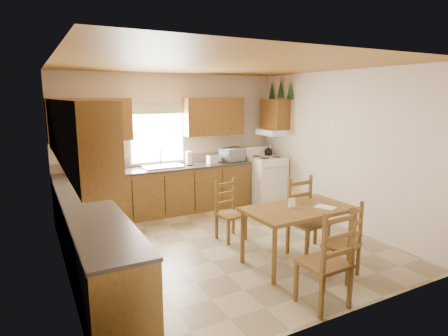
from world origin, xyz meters
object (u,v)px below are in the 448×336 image
chair_near_left (324,257)px  chair_far_left (231,211)px  stove (266,180)px  microwave (232,155)px  chair_near_right (342,240)px  chair_far_right (308,218)px  dining_table (298,235)px

chair_near_left → chair_far_left: chair_near_left is taller
stove → microwave: microwave is taller
chair_near_right → chair_far_left: (-0.61, 1.76, -0.01)m
chair_near_right → chair_far_left: 1.86m
chair_near_right → chair_near_left: bearing=8.1°
stove → chair_far_left: 2.22m
microwave → chair_far_right: 2.89m
microwave → chair_near_right: microwave is taller
chair_near_left → chair_far_left: bearing=-92.9°
chair_far_left → stove: bearing=33.1°
chair_near_left → chair_far_left: 2.16m
stove → chair_far_right: bearing=-110.1°
microwave → chair_near_left: (-1.08, -3.94, -0.49)m
dining_table → chair_near_right: size_ratio=1.50×
stove → chair_far_left: size_ratio=1.04×
chair_near_right → chair_far_left: bearing=-93.7°
microwave → chair_far_right: bearing=-113.4°
dining_table → chair_near_left: (-0.45, -1.00, 0.17)m
dining_table → chair_near_left: bearing=-116.1°
chair_near_right → chair_far_left: size_ratio=1.02×
stove → chair_near_left: (-1.73, -3.62, 0.07)m
microwave → chair_near_left: size_ratio=0.41×
chair_far_left → chair_near_left: bearing=-99.5°
chair_near_right → chair_far_right: chair_far_right is taller
chair_near_left → chair_near_right: (0.67, 0.40, -0.08)m
microwave → dining_table: bearing=-118.5°
chair_far_left → microwave: bearing=52.1°
microwave → chair_far_left: (-1.02, -1.78, -0.58)m
stove → chair_near_left: chair_near_left is taller
stove → chair_far_right: chair_far_right is taller
chair_far_left → chair_far_right: bearing=-65.1°
chair_far_right → stove: bearing=64.6°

